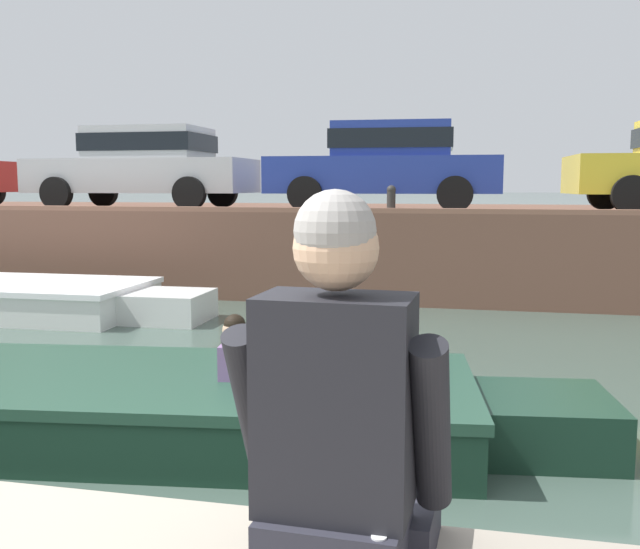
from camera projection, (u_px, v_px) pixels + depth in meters
ground_plane at (301, 383)px, 7.03m from camera, size 400.00×400.00×0.00m
far_quay_wall at (392, 245)px, 14.37m from camera, size 60.00×6.00×1.50m
far_wall_coping at (372, 210)px, 11.48m from camera, size 60.00×0.24×0.08m
motorboat_passing at (171, 406)px, 5.51m from camera, size 6.31×2.46×0.98m
car_left_inner_silver at (145, 164)px, 13.77m from camera, size 4.28×1.92×1.54m
car_centre_blue at (387, 163)px, 12.77m from camera, size 4.15×2.08×1.54m
mooring_bollard_mid at (391, 198)px, 11.52m from camera, size 0.15×0.15×0.45m
person_seated_right at (340, 434)px, 1.73m from camera, size 0.54×0.54×0.97m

